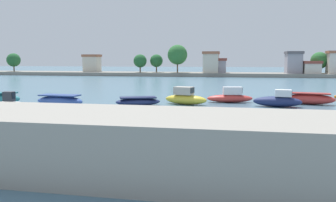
# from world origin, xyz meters

# --- Properties ---
(moored_boat_2) EXTENTS (3.36, 1.26, 1.65)m
(moored_boat_2) POSITION_xyz_m (-0.41, 8.58, 0.51)
(moored_boat_2) COLOR white
(moored_boat_2) RESTS_ON ground
(moored_boat_3) EXTENTS (5.08, 2.18, 1.19)m
(moored_boat_3) POSITION_xyz_m (3.40, 10.99, 0.58)
(moored_boat_3) COLOR #3856A8
(moored_boat_3) RESTS_ON ground
(moored_boat_4) EXTENTS (4.85, 3.30, 0.89)m
(moored_boat_4) POSITION_xyz_m (10.82, 13.15, 0.43)
(moored_boat_4) COLOR navy
(moored_boat_4) RESTS_ON ground
(moored_boat_5) EXTENTS (4.82, 2.62, 1.83)m
(moored_boat_5) POSITION_xyz_m (15.40, 15.04, 0.70)
(moored_boat_5) COLOR yellow
(moored_boat_5) RESTS_ON ground
(moored_boat_6) EXTENTS (5.14, 2.27, 1.70)m
(moored_boat_6) POSITION_xyz_m (19.99, 17.60, 0.60)
(moored_boat_6) COLOR #C63833
(moored_boat_6) RESTS_ON ground
(moored_boat_7) EXTENTS (4.77, 1.96, 1.72)m
(moored_boat_7) POSITION_xyz_m (24.65, 14.86, 0.63)
(moored_boat_7) COLOR navy
(moored_boat_7) RESTS_ON ground
(moored_boat_8) EXTENTS (5.28, 2.39, 1.20)m
(moored_boat_8) POSITION_xyz_m (28.07, 17.54, 0.58)
(moored_boat_8) COLOR #C63833
(moored_boat_8) RESTS_ON ground
(mooring_buoy_2) EXTENTS (0.37, 0.37, 0.37)m
(mooring_buoy_2) POSITION_xyz_m (32.46, 24.15, 0.19)
(mooring_buoy_2) COLOR orange
(mooring_buoy_2) RESTS_ON ground
(distant_shoreline) EXTENTS (131.07, 10.56, 8.77)m
(distant_shoreline) POSITION_xyz_m (6.25, 76.69, 2.12)
(distant_shoreline) COLOR gray
(distant_shoreline) RESTS_ON ground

